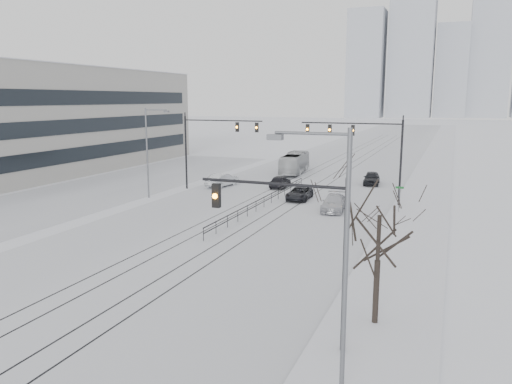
% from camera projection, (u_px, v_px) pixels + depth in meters
% --- Properties ---
extents(road, '(22.00, 260.00, 0.02)m').
position_uv_depth(road, '(336.00, 167.00, 73.40)').
color(road, silver).
rests_on(road, ground).
extents(sidewalk_east, '(5.00, 260.00, 0.16)m').
position_uv_depth(sidewalk_east, '(433.00, 171.00, 68.48)').
color(sidewalk_east, silver).
rests_on(sidewalk_east, ground).
extents(curb, '(0.10, 260.00, 0.12)m').
position_uv_depth(curb, '(415.00, 170.00, 69.37)').
color(curb, gray).
rests_on(curb, ground).
extents(parking_strip, '(14.00, 60.00, 0.03)m').
position_uv_depth(parking_strip, '(118.00, 185.00, 57.83)').
color(parking_strip, silver).
rests_on(parking_strip, ground).
extents(tram_rails, '(5.30, 180.00, 0.01)m').
position_uv_depth(tram_rails, '(296.00, 189.00, 55.13)').
color(tram_rails, black).
rests_on(tram_rails, ground).
extents(skyline, '(96.00, 48.00, 72.00)m').
position_uv_depth(skyline, '(438.00, 59.00, 261.04)').
color(skyline, '#9BA0AA').
rests_on(skyline, ground).
extents(traffic_mast_near, '(6.10, 0.37, 7.00)m').
position_uv_depth(traffic_mast_near, '(305.00, 238.00, 19.32)').
color(traffic_mast_near, black).
rests_on(traffic_mast_near, ground).
extents(traffic_mast_ne, '(9.60, 0.37, 8.00)m').
position_uv_depth(traffic_mast_ne, '(365.00, 143.00, 46.54)').
color(traffic_mast_ne, black).
rests_on(traffic_mast_ne, ground).
extents(traffic_mast_nw, '(9.10, 0.37, 8.00)m').
position_uv_depth(traffic_mast_nw, '(210.00, 139.00, 53.55)').
color(traffic_mast_nw, black).
rests_on(traffic_mast_nw, ground).
extents(street_light_east, '(2.73, 0.25, 9.00)m').
position_uv_depth(street_light_east, '(337.00, 248.00, 15.77)').
color(street_light_east, '#595B60').
rests_on(street_light_east, ground).
extents(street_light_west, '(2.73, 0.25, 9.00)m').
position_uv_depth(street_light_west, '(149.00, 146.00, 49.47)').
color(street_light_west, '#595B60').
rests_on(street_light_west, ground).
extents(bare_tree, '(4.40, 4.40, 6.10)m').
position_uv_depth(bare_tree, '(379.00, 227.00, 21.20)').
color(bare_tree, black).
rests_on(bare_tree, ground).
extents(median_fence, '(0.06, 24.00, 1.00)m').
position_uv_depth(median_fence, '(264.00, 202.00, 45.90)').
color(median_fence, black).
rests_on(median_fence, ground).
extents(street_sign, '(0.70, 0.06, 2.40)m').
position_uv_depth(street_sign, '(399.00, 195.00, 43.24)').
color(street_sign, '#595B60').
rests_on(street_sign, ground).
extents(sedan_sb_inner, '(1.76, 4.15, 1.40)m').
position_uv_depth(sedan_sb_inner, '(280.00, 182.00, 56.06)').
color(sedan_sb_inner, black).
rests_on(sedan_sb_inner, ground).
extents(sedan_sb_outer, '(2.34, 4.80, 1.51)m').
position_uv_depth(sedan_sb_outer, '(222.00, 180.00, 56.76)').
color(sedan_sb_outer, silver).
rests_on(sedan_sb_outer, ground).
extents(sedan_nb_front, '(2.28, 4.54, 1.23)m').
position_uv_depth(sedan_nb_front, '(299.00, 194.00, 49.36)').
color(sedan_nb_front, black).
rests_on(sedan_nb_front, ground).
extents(sedan_nb_right, '(2.41, 4.97, 1.39)m').
position_uv_depth(sedan_nb_right, '(334.00, 203.00, 44.52)').
color(sedan_nb_right, '#B5B6BD').
rests_on(sedan_nb_right, ground).
extents(sedan_nb_far, '(2.19, 4.55, 1.50)m').
position_uv_depth(sedan_nb_far, '(372.00, 178.00, 58.10)').
color(sedan_nb_far, black).
rests_on(sedan_nb_far, ground).
extents(box_truck, '(3.35, 10.05, 2.75)m').
position_uv_depth(box_truck, '(295.00, 163.00, 66.85)').
color(box_truck, '#B3B6B8').
rests_on(box_truck, ground).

